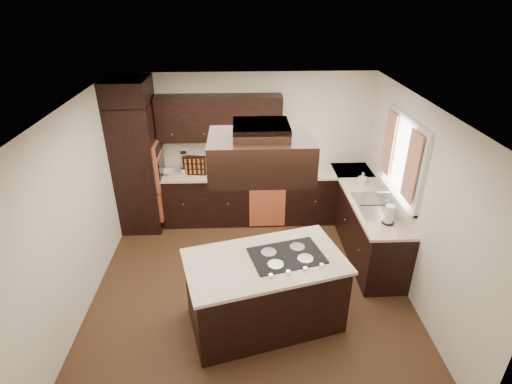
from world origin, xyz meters
TOP-DOWN VIEW (x-y plane):
  - floor at (0.00, 0.00)m, footprint 4.20×4.20m
  - ceiling at (0.00, 0.00)m, footprint 4.20×4.20m
  - wall_back at (0.00, 2.11)m, footprint 4.20×0.02m
  - wall_front at (0.00, -2.11)m, footprint 4.20×0.02m
  - wall_left at (-2.11, 0.00)m, footprint 0.02×4.20m
  - wall_right at (2.11, 0.00)m, footprint 0.02×4.20m
  - oven_column at (-1.78, 1.71)m, footprint 0.65×0.75m
  - wall_oven_face at (-1.43, 1.71)m, footprint 0.05×0.62m
  - base_cabinets_back at (0.03, 1.80)m, footprint 2.93×0.60m
  - base_cabinets_right at (1.80, 0.90)m, footprint 0.60×2.40m
  - countertop_back at (0.03, 1.79)m, footprint 2.93×0.63m
  - countertop_right at (1.79, 0.90)m, footprint 0.63×2.40m
  - upper_cabinets at (-0.43, 1.93)m, footprint 2.00×0.34m
  - dishwasher_front at (0.33, 1.50)m, footprint 0.60×0.05m
  - window_frame at (2.07, 0.55)m, footprint 0.06×1.32m
  - window_pane at (2.10, 0.55)m, footprint 0.00×1.20m
  - curtain_left at (2.01, 0.13)m, footprint 0.02×0.34m
  - curtain_right at (2.01, 0.97)m, footprint 0.02×0.34m
  - sink_rim at (1.80, 0.55)m, footprint 0.52×0.84m
  - island at (0.15, -0.64)m, footprint 1.93×1.36m
  - island_top at (0.15, -0.64)m, footprint 2.00×1.44m
  - cooktop at (0.41, -0.58)m, footprint 0.94×0.74m
  - range_hood at (0.10, -0.55)m, footprint 1.05×0.72m
  - hood_duct at (0.10, -0.55)m, footprint 0.55×0.50m
  - blender_base at (-1.03, 1.77)m, footprint 0.15×0.15m
  - blender_pitcher at (-1.03, 1.77)m, footprint 0.13×0.13m
  - spice_rack at (-0.86, 1.73)m, footprint 0.39×0.15m
  - mixing_bowl at (-1.30, 1.77)m, footprint 0.28×0.28m
  - soap_bottle at (1.79, 1.24)m, footprint 0.12×0.12m
  - paper_towel at (1.81, 0.08)m, footprint 0.14×0.14m

SIDE VIEW (x-z plane):
  - floor at x=0.00m, z-range -0.02..0.00m
  - dishwasher_front at x=0.33m, z-range 0.04..0.76m
  - base_cabinets_back at x=0.03m, z-range 0.00..0.88m
  - base_cabinets_right at x=1.80m, z-range 0.00..0.88m
  - island at x=0.15m, z-range 0.00..0.88m
  - countertop_back at x=0.03m, z-range 0.88..0.92m
  - countertop_right at x=1.79m, z-range 0.88..0.92m
  - island_top at x=0.15m, z-range 0.88..0.92m
  - sink_rim at x=1.80m, z-range 0.92..0.93m
  - cooktop at x=0.41m, z-range 0.92..0.93m
  - mixing_bowl at x=-1.30m, z-range 0.92..0.98m
  - blender_base at x=-1.03m, z-range 0.92..1.02m
  - soap_bottle at x=1.79m, z-range 0.92..1.12m
  - paper_towel at x=1.81m, z-range 0.92..1.18m
  - oven_column at x=-1.78m, z-range 0.00..2.12m
  - spice_rack at x=-0.86m, z-range 0.92..1.24m
  - wall_oven_face at x=-1.43m, z-range 0.73..1.51m
  - blender_pitcher at x=-1.03m, z-range 1.02..1.28m
  - wall_back at x=0.00m, z-range 0.00..2.50m
  - wall_front at x=0.00m, z-range 0.00..2.50m
  - wall_left at x=-2.11m, z-range 0.00..2.50m
  - wall_right at x=2.11m, z-range 0.00..2.50m
  - window_frame at x=2.07m, z-range 1.09..2.21m
  - window_pane at x=2.10m, z-range 1.15..2.15m
  - curtain_left at x=2.01m, z-range 1.25..2.15m
  - curtain_right at x=2.01m, z-range 1.25..2.15m
  - upper_cabinets at x=-0.43m, z-range 1.45..2.17m
  - range_hood at x=0.10m, z-range 1.95..2.37m
  - hood_duct at x=0.10m, z-range 2.37..2.50m
  - ceiling at x=0.00m, z-range 2.50..2.52m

